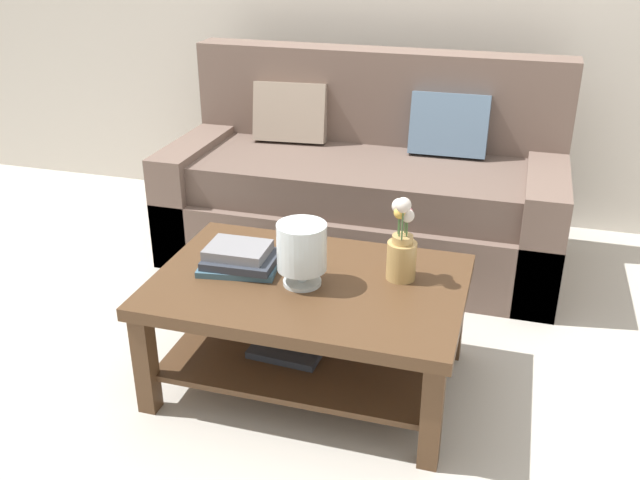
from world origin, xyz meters
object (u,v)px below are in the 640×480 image
object	(u,v)px
book_stack_main	(240,258)
coffee_table	(309,309)
glass_hurricane_vase	(302,249)
couch	(364,190)
flower_pitcher	(402,245)

from	to	relation	value
book_stack_main	coffee_table	bearing A→B (deg)	-4.28
glass_hurricane_vase	couch	bearing A→B (deg)	92.35
book_stack_main	glass_hurricane_vase	size ratio (longest dim) A/B	1.35
glass_hurricane_vase	flower_pitcher	world-z (taller)	flower_pitcher
couch	coffee_table	xyz separation A→B (m)	(0.07, -1.23, -0.03)
couch	book_stack_main	bearing A→B (deg)	-100.28
couch	book_stack_main	size ratio (longest dim) A/B	6.25
couch	book_stack_main	world-z (taller)	couch
couch	glass_hurricane_vase	size ratio (longest dim) A/B	8.43
flower_pitcher	coffee_table	bearing A→B (deg)	-160.96
glass_hurricane_vase	flower_pitcher	bearing A→B (deg)	23.08
coffee_table	flower_pitcher	xyz separation A→B (m)	(0.33, 0.11, 0.26)
book_stack_main	flower_pitcher	world-z (taller)	flower_pitcher
couch	flower_pitcher	bearing A→B (deg)	-70.49
glass_hurricane_vase	coffee_table	bearing A→B (deg)	66.95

